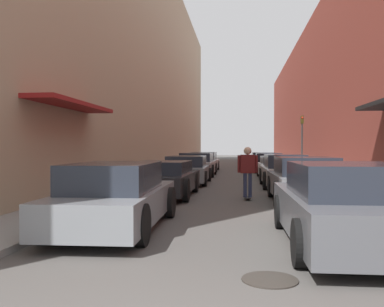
{
  "coord_description": "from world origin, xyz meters",
  "views": [
    {
      "loc": [
        0.3,
        -2.26,
        1.65
      ],
      "look_at": [
        -1.24,
        11.65,
        1.44
      ],
      "focal_mm": 40.0,
      "sensor_mm": 36.0,
      "label": 1
    }
  ],
  "objects_px": {
    "parked_car_left_4": "(204,162)",
    "parked_car_left_1": "(164,179)",
    "traffic_light": "(302,138)",
    "parked_car_right_0": "(346,206)",
    "skateboarder": "(248,167)",
    "parked_car_left_3": "(197,165)",
    "parked_car_right_3": "(276,167)",
    "parked_car_right_4": "(268,163)",
    "parked_car_right_2": "(284,171)",
    "parked_car_left_2": "(187,170)",
    "parked_car_right_1": "(305,180)",
    "manhole_cover": "(270,280)",
    "parked_car_right_5": "(263,160)",
    "parked_car_left_0": "(116,197)"
  },
  "relations": [
    {
      "from": "parked_car_left_0",
      "to": "parked_car_right_0",
      "type": "bearing_deg",
      "value": -13.43
    },
    {
      "from": "parked_car_right_4",
      "to": "skateboarder",
      "type": "relative_size",
      "value": 2.72
    },
    {
      "from": "parked_car_right_0",
      "to": "skateboarder",
      "type": "relative_size",
      "value": 2.81
    },
    {
      "from": "parked_car_left_1",
      "to": "parked_car_right_0",
      "type": "height_order",
      "value": "parked_car_right_0"
    },
    {
      "from": "manhole_cover",
      "to": "traffic_light",
      "type": "relative_size",
      "value": 0.21
    },
    {
      "from": "parked_car_right_4",
      "to": "parked_car_right_5",
      "type": "xyz_separation_m",
      "value": [
        -0.04,
        5.56,
        -0.01
      ]
    },
    {
      "from": "parked_car_right_0",
      "to": "parked_car_right_1",
      "type": "distance_m",
      "value": 5.7
    },
    {
      "from": "parked_car_left_1",
      "to": "parked_car_left_2",
      "type": "height_order",
      "value": "parked_car_left_2"
    },
    {
      "from": "parked_car_left_4",
      "to": "skateboarder",
      "type": "relative_size",
      "value": 2.88
    },
    {
      "from": "parked_car_left_1",
      "to": "parked_car_right_4",
      "type": "height_order",
      "value": "parked_car_right_4"
    },
    {
      "from": "parked_car_right_2",
      "to": "parked_car_right_4",
      "type": "xyz_separation_m",
      "value": [
        0.05,
        10.62,
        -0.03
      ]
    },
    {
      "from": "parked_car_right_0",
      "to": "skateboarder",
      "type": "xyz_separation_m",
      "value": [
        -1.51,
        6.2,
        0.35
      ]
    },
    {
      "from": "parked_car_left_0",
      "to": "parked_car_left_1",
      "type": "relative_size",
      "value": 1.05
    },
    {
      "from": "parked_car_right_0",
      "to": "parked_car_right_2",
      "type": "height_order",
      "value": "parked_car_right_0"
    },
    {
      "from": "manhole_cover",
      "to": "parked_car_right_1",
      "type": "bearing_deg",
      "value": 78.49
    },
    {
      "from": "skateboarder",
      "to": "parked_car_left_3",
      "type": "bearing_deg",
      "value": 103.92
    },
    {
      "from": "parked_car_right_3",
      "to": "traffic_light",
      "type": "height_order",
      "value": "traffic_light"
    },
    {
      "from": "parked_car_left_2",
      "to": "skateboarder",
      "type": "relative_size",
      "value": 2.6
    },
    {
      "from": "parked_car_right_2",
      "to": "parked_car_right_0",
      "type": "bearing_deg",
      "value": -90.43
    },
    {
      "from": "parked_car_right_2",
      "to": "parked_car_right_5",
      "type": "xyz_separation_m",
      "value": [
        0.02,
        16.17,
        -0.04
      ]
    },
    {
      "from": "parked_car_left_4",
      "to": "parked_car_left_1",
      "type": "bearing_deg",
      "value": -90.42
    },
    {
      "from": "parked_car_right_1",
      "to": "skateboarder",
      "type": "distance_m",
      "value": 1.79
    },
    {
      "from": "parked_car_right_0",
      "to": "manhole_cover",
      "type": "height_order",
      "value": "parked_car_right_0"
    },
    {
      "from": "parked_car_right_5",
      "to": "traffic_light",
      "type": "distance_m",
      "value": 9.32
    },
    {
      "from": "parked_car_right_2",
      "to": "parked_car_right_4",
      "type": "relative_size",
      "value": 0.89
    },
    {
      "from": "parked_car_right_5",
      "to": "skateboarder",
      "type": "distance_m",
      "value": 20.56
    },
    {
      "from": "parked_car_left_1",
      "to": "parked_car_left_4",
      "type": "distance_m",
      "value": 15.28
    },
    {
      "from": "parked_car_left_1",
      "to": "parked_car_left_3",
      "type": "height_order",
      "value": "parked_car_left_3"
    },
    {
      "from": "manhole_cover",
      "to": "skateboarder",
      "type": "bearing_deg",
      "value": 90.82
    },
    {
      "from": "parked_car_left_1",
      "to": "parked_car_right_3",
      "type": "bearing_deg",
      "value": 63.17
    },
    {
      "from": "parked_car_left_3",
      "to": "parked_car_right_3",
      "type": "distance_m",
      "value": 4.59
    },
    {
      "from": "parked_car_left_2",
      "to": "skateboarder",
      "type": "bearing_deg",
      "value": -64.97
    },
    {
      "from": "parked_car_left_4",
      "to": "parked_car_right_5",
      "type": "relative_size",
      "value": 1.0
    },
    {
      "from": "parked_car_right_3",
      "to": "parked_car_right_4",
      "type": "xyz_separation_m",
      "value": [
        -0.03,
        5.71,
        0.04
      ]
    },
    {
      "from": "parked_car_left_2",
      "to": "parked_car_right_0",
      "type": "height_order",
      "value": "parked_car_right_0"
    },
    {
      "from": "parked_car_right_2",
      "to": "skateboarder",
      "type": "bearing_deg",
      "value": -110.15
    },
    {
      "from": "parked_car_right_0",
      "to": "parked_car_right_4",
      "type": "xyz_separation_m",
      "value": [
        0.13,
        21.14,
        -0.05
      ]
    },
    {
      "from": "parked_car_left_4",
      "to": "parked_car_right_1",
      "type": "bearing_deg",
      "value": -75.1
    },
    {
      "from": "parked_car_right_4",
      "to": "parked_car_right_2",
      "type": "bearing_deg",
      "value": -90.29
    },
    {
      "from": "parked_car_right_3",
      "to": "manhole_cover",
      "type": "relative_size",
      "value": 6.63
    },
    {
      "from": "parked_car_left_0",
      "to": "parked_car_right_1",
      "type": "relative_size",
      "value": 1.19
    },
    {
      "from": "parked_car_left_1",
      "to": "traffic_light",
      "type": "height_order",
      "value": "traffic_light"
    },
    {
      "from": "parked_car_left_2",
      "to": "parked_car_left_0",
      "type": "bearing_deg",
      "value": -90.64
    },
    {
      "from": "parked_car_left_4",
      "to": "parked_car_right_0",
      "type": "bearing_deg",
      "value": -79.3
    },
    {
      "from": "parked_car_left_3",
      "to": "parked_car_right_5",
      "type": "xyz_separation_m",
      "value": [
        4.27,
        9.76,
        -0.03
      ]
    },
    {
      "from": "parked_car_left_2",
      "to": "manhole_cover",
      "type": "distance_m",
      "value": 14.04
    },
    {
      "from": "parked_car_left_3",
      "to": "parked_car_left_4",
      "type": "height_order",
      "value": "parked_car_left_3"
    },
    {
      "from": "parked_car_left_2",
      "to": "parked_car_left_3",
      "type": "relative_size",
      "value": 1.07
    },
    {
      "from": "parked_car_right_1",
      "to": "parked_car_left_0",
      "type": "bearing_deg",
      "value": -133.17
    },
    {
      "from": "parked_car_right_2",
      "to": "traffic_light",
      "type": "relative_size",
      "value": 1.2
    }
  ]
}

